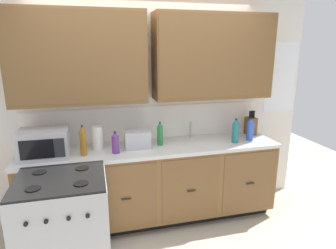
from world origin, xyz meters
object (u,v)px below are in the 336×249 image
(toaster, at_px, (137,140))
(bottle_amber, at_px, (83,141))
(bottle_violet, at_px, (115,143))
(bottle_red, at_px, (236,129))
(microwave, at_px, (44,143))
(stove_range, at_px, (65,227))
(paper_towel_roll, at_px, (97,138))
(bottle_teal, at_px, (235,131))
(bottle_blue, at_px, (250,129))
(knife_block, at_px, (251,126))
(bottle_green, at_px, (160,134))

(toaster, xyz_separation_m, bottle_amber, (-0.57, -0.09, 0.06))
(bottle_violet, relative_size, bottle_red, 1.03)
(microwave, xyz_separation_m, bottle_red, (2.17, 0.09, -0.03))
(toaster, height_order, bottle_violet, bottle_violet)
(stove_range, distance_m, bottle_amber, 0.84)
(paper_towel_roll, height_order, bottle_amber, bottle_amber)
(bottle_teal, xyz_separation_m, bottle_violet, (-1.38, -0.00, -0.03))
(paper_towel_roll, relative_size, bottle_violet, 1.11)
(microwave, distance_m, bottle_blue, 2.30)
(knife_block, xyz_separation_m, bottle_green, (-1.21, -0.13, 0.02))
(knife_block, height_order, paper_towel_roll, knife_block)
(paper_towel_roll, xyz_separation_m, bottle_amber, (-0.15, -0.15, 0.02))
(knife_block, xyz_separation_m, bottle_teal, (-0.35, -0.26, 0.03))
(bottle_violet, height_order, bottle_green, bottle_green)
(microwave, bearing_deg, bottle_blue, -0.88)
(bottle_amber, relative_size, bottle_red, 1.40)
(stove_range, height_order, microwave, microwave)
(microwave, bearing_deg, stove_range, -72.10)
(stove_range, relative_size, microwave, 1.98)
(toaster, xyz_separation_m, bottle_blue, (1.35, -0.06, 0.04))
(stove_range, bearing_deg, bottle_violet, 45.12)
(toaster, bearing_deg, bottle_red, 2.72)
(toaster, relative_size, bottle_amber, 0.88)
(toaster, xyz_separation_m, bottle_violet, (-0.25, -0.11, 0.02))
(bottle_teal, bearing_deg, stove_range, -164.63)
(bottle_blue, bearing_deg, knife_block, 58.88)
(bottle_teal, bearing_deg, bottle_green, 171.53)
(microwave, distance_m, bottle_amber, 0.39)
(bottle_green, bearing_deg, bottle_blue, -4.77)
(bottle_teal, height_order, bottle_violet, bottle_teal)
(bottle_teal, bearing_deg, bottle_violet, -179.80)
(microwave, relative_size, knife_block, 1.55)
(paper_towel_roll, bearing_deg, bottle_blue, -3.79)
(bottle_green, bearing_deg, toaster, -174.50)
(bottle_violet, xyz_separation_m, bottle_green, (0.51, 0.13, 0.02))
(stove_range, xyz_separation_m, paper_towel_roll, (0.33, 0.68, 0.59))
(toaster, height_order, paper_towel_roll, paper_towel_roll)
(knife_block, distance_m, paper_towel_roll, 1.90)
(paper_towel_roll, height_order, bottle_blue, bottle_blue)
(microwave, xyz_separation_m, bottle_green, (1.21, 0.05, -0.01))
(microwave, distance_m, bottle_green, 1.21)
(toaster, bearing_deg, bottle_violet, -156.12)
(toaster, height_order, bottle_blue, bottle_blue)
(stove_range, height_order, bottle_teal, bottle_teal)
(bottle_red, xyz_separation_m, bottle_green, (-0.96, -0.03, 0.02))
(paper_towel_roll, distance_m, bottle_violet, 0.24)
(bottle_amber, bearing_deg, bottle_red, 4.82)
(knife_block, distance_m, bottle_blue, 0.26)
(bottle_amber, bearing_deg, stove_range, -109.56)
(paper_towel_roll, bearing_deg, bottle_red, 0.20)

